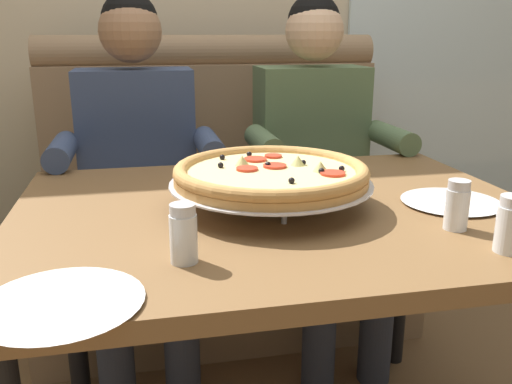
% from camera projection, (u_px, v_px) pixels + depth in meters
% --- Properties ---
extents(booth_bench, '(1.43, 0.78, 1.13)m').
position_uv_depth(booth_bench, '(222.00, 218.00, 2.26)').
color(booth_bench, '#937556').
rests_on(booth_bench, ground_plane).
extents(dining_table, '(1.23, 0.94, 0.75)m').
position_uv_depth(dining_table, '(278.00, 241.00, 1.31)').
color(dining_table, brown).
rests_on(dining_table, ground_plane).
extents(diner_left, '(0.54, 0.64, 1.27)m').
position_uv_depth(diner_left, '(138.00, 163.00, 1.86)').
color(diner_left, '#2D3342').
rests_on(diner_left, ground_plane).
extents(diner_right, '(0.54, 0.64, 1.27)m').
position_uv_depth(diner_right, '(318.00, 155.00, 1.99)').
color(diner_right, '#2D3342').
rests_on(diner_right, ground_plane).
extents(pizza, '(0.47, 0.47, 0.11)m').
position_uv_depth(pizza, '(271.00, 175.00, 1.27)').
color(pizza, silver).
rests_on(pizza, dining_table).
extents(shaker_oregano, '(0.06, 0.06, 0.11)m').
position_uv_depth(shaker_oregano, '(511.00, 228.00, 1.01)').
color(shaker_oregano, white).
rests_on(shaker_oregano, dining_table).
extents(shaker_parmesan, '(0.05, 0.05, 0.11)m').
position_uv_depth(shaker_parmesan, '(457.00, 209.00, 1.13)').
color(shaker_parmesan, white).
rests_on(shaker_parmesan, dining_table).
extents(shaker_pepper_flakes, '(0.05, 0.05, 0.11)m').
position_uv_depth(shaker_pepper_flakes, '(184.00, 238.00, 0.97)').
color(shaker_pepper_flakes, white).
rests_on(shaker_pepper_flakes, dining_table).
extents(plate_near_left, '(0.25, 0.25, 0.02)m').
position_uv_depth(plate_near_left, '(60.00, 299.00, 0.82)').
color(plate_near_left, white).
rests_on(plate_near_left, dining_table).
extents(plate_near_right, '(0.24, 0.24, 0.02)m').
position_uv_depth(plate_near_right, '(451.00, 199.00, 1.31)').
color(plate_near_right, white).
rests_on(plate_near_right, dining_table).
extents(patio_chair, '(0.43, 0.43, 0.86)m').
position_uv_depth(patio_chair, '(390.00, 133.00, 3.44)').
color(patio_chair, black).
rests_on(patio_chair, ground_plane).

